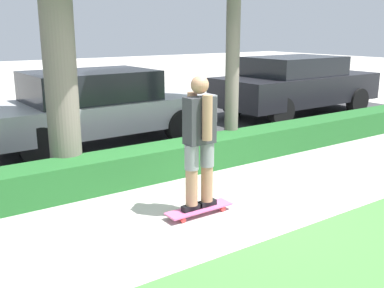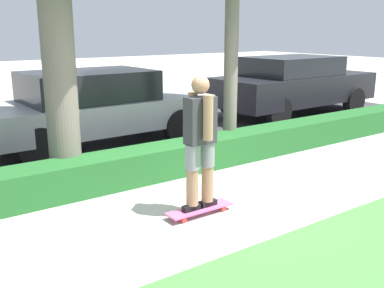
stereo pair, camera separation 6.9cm
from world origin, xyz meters
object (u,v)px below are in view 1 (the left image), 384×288
object	(u,v)px
skateboard	(199,209)
skater_person	(200,140)
parked_car_middle	(96,106)
parked_car_rear	(297,84)

from	to	relation	value
skateboard	skater_person	xyz separation A→B (m)	(-0.00, -0.00, 0.90)
skateboard	parked_car_middle	world-z (taller)	parked_car_middle
skater_person	skateboard	bearing A→B (deg)	0.60
skater_person	parked_car_middle	distance (m)	4.03
skateboard	parked_car_middle	xyz separation A→B (m)	(0.37, 4.01, 0.71)
skateboard	parked_car_rear	size ratio (longest dim) A/B	0.19
skater_person	parked_car_middle	size ratio (longest dim) A/B	0.36
skateboard	parked_car_middle	distance (m)	4.08
parked_car_middle	skater_person	bearing A→B (deg)	-96.61
skateboard	skater_person	distance (m)	0.90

